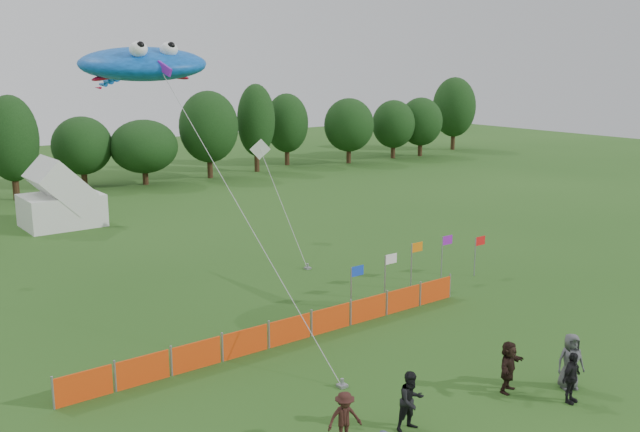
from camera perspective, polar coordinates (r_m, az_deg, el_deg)
ground at (r=23.08m, az=9.37°, el=-15.33°), size 160.00×160.00×0.00m
treeline at (r=61.46m, az=-21.30°, el=5.46°), size 104.57×8.78×8.36m
tent_right at (r=49.50m, az=-20.00°, el=1.22°), size 4.89×3.91×3.45m
barrier_fence at (r=27.78m, az=-2.44°, el=-9.11°), size 17.90×0.06×1.00m
flag_row at (r=34.01m, az=7.87°, el=-3.54°), size 8.73×0.51×2.27m
spectator_b at (r=21.69m, az=7.30°, el=-14.47°), size 0.94×0.76×1.82m
spectator_c at (r=20.88m, az=1.98°, el=-15.87°), size 1.15×0.86×1.58m
spectator_d at (r=24.42m, az=19.47°, el=-12.10°), size 1.02×0.50×1.69m
spectator_e at (r=25.36m, az=19.40°, el=-10.90°), size 1.10×0.98×1.90m
spectator_f at (r=24.58m, az=14.84°, el=-11.57°), size 1.69×1.00×1.73m
stingray_kite at (r=34.80m, az=-14.19°, el=11.68°), size 7.01×22.35×11.55m
small_kite_white at (r=42.08m, az=-3.98°, el=3.26°), size 3.00×8.20×6.02m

